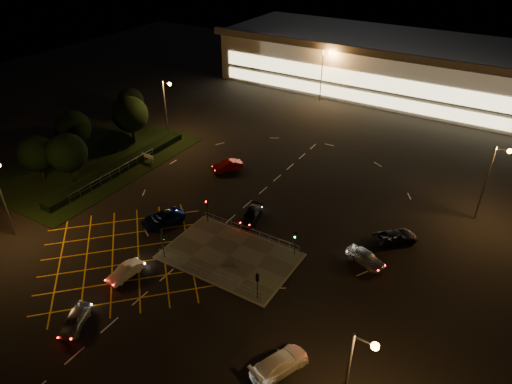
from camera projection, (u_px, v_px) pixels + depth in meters
The scene contains 27 objects.
ground at pixel (225, 241), 53.06m from camera, with size 180.00×180.00×0.00m, color black.
pedestrian_island at pixel (230, 256), 50.69m from camera, with size 14.00×9.00×0.12m, color #4C4944.
grass_verge at pixel (97, 161), 69.79m from camera, with size 18.00×30.00×0.08m, color black.
hedge at pixel (120, 167), 67.34m from camera, with size 2.00×26.00×1.00m, color black.
supermarket at pixel (393, 65), 95.23m from camera, with size 72.00×26.50×10.50m.
streetlight_sw at pixel (1, 189), 50.45m from camera, with size 1.78×0.56×10.03m.
streetlight_se at pixel (355, 372), 30.40m from camera, with size 1.78×0.56×10.03m.
streetlight_nw at pixel (167, 102), 73.11m from camera, with size 1.78×0.56×10.03m.
streetlight_ne at pixel (493, 174), 53.30m from camera, with size 1.78×0.56×10.03m.
streetlight_far_left at pixel (324, 69), 88.68m from camera, with size 1.78×0.56×10.03m.
signal_sw at pixel (163, 241), 49.24m from camera, with size 0.28×0.30×3.15m.
signal_se at pixel (257, 281), 43.92m from camera, with size 0.28×0.30×3.15m.
signal_nw at pixel (207, 206), 55.03m from camera, with size 0.28×0.30×3.15m.
signal_ne at pixel (295, 238), 49.72m from camera, with size 0.28×0.30×3.15m.
tree_a at pixel (36, 154), 62.61m from camera, with size 5.04×5.04×6.86m.
tree_b at pixel (73, 128), 69.14m from camera, with size 5.40×5.40×7.35m.
tree_c at pixel (130, 114), 73.01m from camera, with size 5.76×5.76×7.84m.
tree_d at pixel (131, 102), 80.52m from camera, with size 4.68×4.68×6.37m.
tree_e at pixel (67, 153), 62.13m from camera, with size 5.40×5.40×7.35m.
car_near_silver at pixel (75, 320), 41.90m from camera, with size 1.71×4.25×1.45m, color #AEB0B5.
car_queue_white at pixel (125, 272), 47.60m from camera, with size 1.40×4.03×1.33m, color silver.
car_left_blue at pixel (163, 218), 55.74m from camera, with size 2.48×5.37×1.49m, color #0C1949.
car_far_dkgrey at pixel (251, 215), 56.49m from camera, with size 1.81×4.46×1.29m, color black.
car_right_silver at pixel (366, 257), 49.36m from camera, with size 1.84×4.57×1.56m, color #AAACB2.
car_circ_red at pixel (227, 166), 67.17m from camera, with size 1.57×4.49×1.48m, color #940D0A.
car_east_grey at pixel (396, 237), 52.57m from camera, with size 2.39×5.18×1.44m, color black.
car_approach_white at pixel (280, 363), 37.82m from camera, with size 2.19×5.39×1.56m, color silver.
Camera 1 is at (24.98, -34.08, 32.80)m, focal length 32.00 mm.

